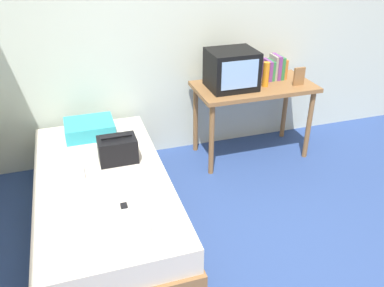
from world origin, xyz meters
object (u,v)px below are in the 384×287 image
(remote_dark, at_px, (125,211))
(desk, at_px, (254,94))
(bed, at_px, (104,202))
(pillow, at_px, (90,128))
(magazine, at_px, (95,210))
(folded_towel, at_px, (125,223))
(handbag, at_px, (118,149))
(water_bottle, at_px, (266,74))
(book_row, at_px, (275,68))
(remote_silver, at_px, (82,173))
(tv, at_px, (232,69))
(picture_frame, at_px, (299,76))

(remote_dark, bearing_deg, desk, 38.88)
(bed, bearing_deg, desk, 24.21)
(pillow, distance_m, remote_dark, 1.20)
(magazine, relative_size, folded_towel, 1.04)
(handbag, bearing_deg, water_bottle, 16.95)
(desk, xyz_separation_m, book_row, (0.27, 0.10, 0.21))
(desk, height_order, remote_silver, desk)
(folded_towel, bearing_deg, water_bottle, 38.80)
(magazine, relative_size, remote_silver, 2.01)
(tv, bearing_deg, magazine, -142.00)
(bed, relative_size, pillow, 4.70)
(remote_silver, height_order, folded_towel, folded_towel)
(remote_silver, bearing_deg, water_bottle, 17.60)
(pillow, relative_size, remote_dark, 2.73)
(pillow, relative_size, folded_towel, 1.52)
(pillow, bearing_deg, picture_frame, -4.05)
(water_bottle, relative_size, remote_silver, 1.64)
(desk, bearing_deg, magazine, -146.32)
(bed, bearing_deg, remote_dark, -77.87)
(bed, bearing_deg, magazine, -102.30)
(picture_frame, relative_size, remote_silver, 1.22)
(handbag, bearing_deg, book_row, 20.31)
(water_bottle, relative_size, handbag, 0.79)
(remote_dark, bearing_deg, handbag, 85.00)
(book_row, distance_m, magazine, 2.32)
(desk, relative_size, folded_towel, 4.14)
(book_row, xyz_separation_m, pillow, (-1.86, -0.10, -0.34))
(bed, bearing_deg, pillow, 91.01)
(pillow, relative_size, remote_silver, 2.96)
(book_row, distance_m, picture_frame, 0.27)
(bed, xyz_separation_m, tv, (1.34, 0.71, 0.71))
(desk, bearing_deg, folded_towel, -138.33)
(water_bottle, height_order, remote_silver, water_bottle)
(water_bottle, bearing_deg, tv, 169.17)
(water_bottle, relative_size, folded_towel, 0.84)
(bed, relative_size, water_bottle, 8.46)
(desk, height_order, picture_frame, picture_frame)
(desk, relative_size, picture_frame, 6.60)
(bed, height_order, book_row, book_row)
(magazine, xyz_separation_m, remote_silver, (-0.05, 0.48, 0.01))
(picture_frame, distance_m, remote_silver, 2.21)
(bed, distance_m, tv, 1.67)
(bed, distance_m, desk, 1.79)
(magazine, bearing_deg, bed, 77.70)
(bed, xyz_separation_m, remote_silver, (-0.14, 0.08, 0.25))
(desk, distance_m, remote_dark, 1.91)
(magazine, distance_m, remote_dark, 0.21)
(magazine, bearing_deg, book_row, 32.11)
(handbag, bearing_deg, remote_silver, -159.19)
(tv, relative_size, book_row, 1.83)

